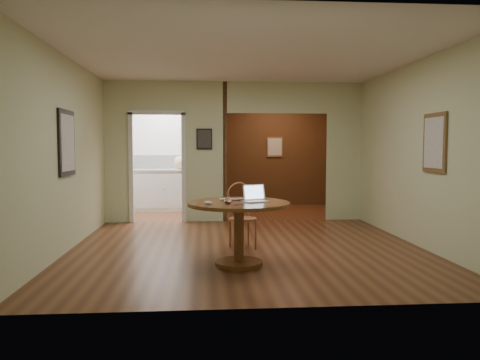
{
  "coord_description": "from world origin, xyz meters",
  "views": [
    {
      "loc": [
        -0.61,
        -6.56,
        1.44
      ],
      "look_at": [
        -0.12,
        -0.2,
        0.99
      ],
      "focal_mm": 35.0,
      "sensor_mm": 36.0,
      "label": 1
    }
  ],
  "objects": [
    {
      "name": "dining_table",
      "position": [
        -0.19,
        -0.95,
        0.58
      ],
      "size": [
        1.24,
        1.24,
        0.78
      ],
      "rotation": [
        0.0,
        0.0,
        -0.15
      ],
      "color": "brown",
      "rests_on": "ground"
    },
    {
      "name": "pen",
      "position": [
        -0.22,
        -1.24,
        0.78
      ],
      "size": [
        0.1,
        0.09,
        0.01
      ],
      "primitive_type": "cylinder",
      "rotation": [
        0.0,
        1.57,
        0.7
      ],
      "color": "#0C145A",
      "rests_on": "dining_table"
    },
    {
      "name": "wine_glass",
      "position": [
        -0.34,
        -1.17,
        0.82
      ],
      "size": [
        0.08,
        0.08,
        0.09
      ],
      "primitive_type": null,
      "color": "white",
      "rests_on": "dining_table"
    },
    {
      "name": "room_shell",
      "position": [
        -0.47,
        3.1,
        1.29
      ],
      "size": [
        5.2,
        7.5,
        5.0
      ],
      "color": "white",
      "rests_on": "ground"
    },
    {
      "name": "floor",
      "position": [
        0.0,
        0.0,
        0.0
      ],
      "size": [
        5.0,
        5.0,
        0.0
      ],
      "primitive_type": "plane",
      "color": "#4B2615",
      "rests_on": "ground"
    },
    {
      "name": "kitchen_cabinet",
      "position": [
        -1.35,
        4.2,
        0.47
      ],
      "size": [
        2.06,
        0.6,
        0.94
      ],
      "color": "white",
      "rests_on": "ground"
    },
    {
      "name": "closed_laptop",
      "position": [
        -0.26,
        -0.8,
        0.79
      ],
      "size": [
        0.33,
        0.22,
        0.02
      ],
      "primitive_type": "imported",
      "rotation": [
        0.0,
        0.0,
        0.05
      ],
      "color": "#B5B5BA",
      "rests_on": "dining_table"
    },
    {
      "name": "chair",
      "position": [
        -0.08,
        0.05,
        0.52
      ],
      "size": [
        0.49,
        0.49,
        0.94
      ],
      "rotation": [
        0.0,
        0.0,
        0.28
      ],
      "color": "brown",
      "rests_on": "ground"
    },
    {
      "name": "open_laptop",
      "position": [
        0.01,
        -0.9,
        0.84
      ],
      "size": [
        0.34,
        0.35,
        0.21
      ],
      "rotation": [
        0.0,
        0.0,
        0.37
      ],
      "color": "white",
      "rests_on": "dining_table"
    },
    {
      "name": "mouse",
      "position": [
        -0.56,
        -1.17,
        0.8
      ],
      "size": [
        0.1,
        0.06,
        0.04
      ],
      "primitive_type": "ellipsoid",
      "rotation": [
        0.0,
        0.0,
        -0.03
      ],
      "color": "white",
      "rests_on": "dining_table"
    },
    {
      "name": "grocery_bag",
      "position": [
        -1.15,
        4.2,
        1.09
      ],
      "size": [
        0.31,
        0.27,
        0.31
      ],
      "primitive_type": "ellipsoid",
      "rotation": [
        0.0,
        0.0,
        0.02
      ],
      "color": "#C4B28F",
      "rests_on": "kitchen_cabinet"
    }
  ]
}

